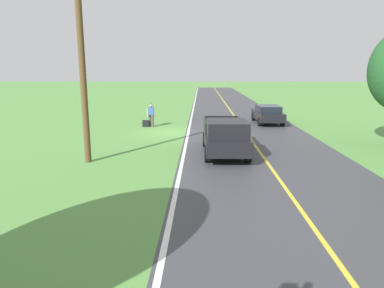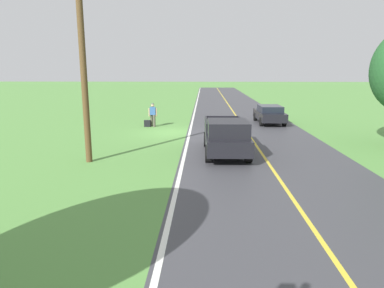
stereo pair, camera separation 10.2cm
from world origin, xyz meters
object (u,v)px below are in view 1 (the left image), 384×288
object	(u,v)px
hitchhiker_walking	(151,113)
sedan_near_oncoming	(268,114)
suitcase_carried	(146,123)
pickup_truck_passing	(225,135)
utility_pole_roadside	(82,64)

from	to	relation	value
hitchhiker_walking	sedan_near_oncoming	world-z (taller)	hitchhiker_walking
suitcase_carried	pickup_truck_passing	size ratio (longest dim) A/B	0.09
hitchhiker_walking	pickup_truck_passing	world-z (taller)	pickup_truck_passing
suitcase_carried	sedan_near_oncoming	distance (m)	9.50
hitchhiker_walking	suitcase_carried	size ratio (longest dim) A/B	3.55
pickup_truck_passing	utility_pole_roadside	distance (m)	7.34
suitcase_carried	utility_pole_roadside	xyz separation A→B (m)	(1.06, 9.95, 4.11)
sedan_near_oncoming	utility_pole_roadside	xyz separation A→B (m)	(10.34, 11.91, 3.60)
suitcase_carried	sedan_near_oncoming	world-z (taller)	sedan_near_oncoming
hitchhiker_walking	suitcase_carried	distance (m)	0.85
hitchhiker_walking	utility_pole_roadside	distance (m)	10.70
sedan_near_oncoming	utility_pole_roadside	bearing A→B (deg)	49.06
pickup_truck_passing	sedan_near_oncoming	world-z (taller)	pickup_truck_passing
suitcase_carried	utility_pole_roadside	distance (m)	10.82
hitchhiker_walking	suitcase_carried	bearing A→B (deg)	13.51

